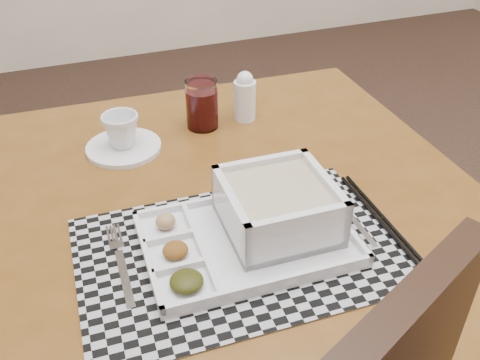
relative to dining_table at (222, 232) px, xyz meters
name	(u,v)px	position (x,y,z in m)	size (l,w,h in m)	color
dining_table	(222,232)	(0.00, 0.00, 0.00)	(0.96, 0.96, 0.70)	#56350F
placemat	(238,251)	(-0.02, -0.13, 0.07)	(0.49, 0.32, 0.00)	#A2A2AA
serving_tray	(267,218)	(0.04, -0.11, 0.11)	(0.33, 0.23, 0.09)	white
fork	(120,261)	(-0.19, -0.09, 0.08)	(0.02, 0.19, 0.00)	silver
spoon	(335,197)	(0.19, -0.07, 0.08)	(0.04, 0.18, 0.01)	silver
chopsticks	(379,217)	(0.23, -0.14, 0.08)	(0.03, 0.24, 0.01)	black
saucer	(124,147)	(-0.13, 0.23, 0.08)	(0.15, 0.15, 0.01)	white
cup	(121,131)	(-0.13, 0.23, 0.12)	(0.07, 0.07, 0.07)	white
juice_glass	(202,106)	(0.05, 0.27, 0.12)	(0.07, 0.07, 0.11)	white
creamer_bottle	(245,97)	(0.15, 0.27, 0.12)	(0.05, 0.05, 0.11)	white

